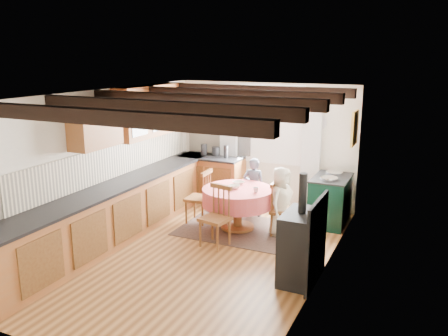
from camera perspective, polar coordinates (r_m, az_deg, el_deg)
The scene contains 41 objects.
floor at distance 7.21m, azimuth -2.71°, elevation -10.32°, with size 3.60×5.50×0.00m, color #AA723A.
ceiling at distance 6.60m, azimuth -2.95°, elevation 9.07°, with size 3.60×5.50×0.00m, color white.
wall_back at distance 9.26m, azimuth 5.07°, elevation 2.93°, with size 3.60×0.00×2.40m, color silver.
wall_front at distance 4.67m, azimuth -18.82°, elevation -8.92°, with size 3.60×0.00×2.40m, color silver.
wall_left at distance 7.78m, azimuth -14.67°, elevation 0.41°, with size 0.00×5.50×2.40m, color silver.
wall_right at distance 6.20m, azimuth 12.09°, elevation -2.83°, with size 0.00×5.50×2.40m, color silver.
beam_a at distance 4.93m, azimuth -13.85°, elevation 6.01°, with size 3.60×0.16×0.16m, color black.
beam_b at distance 5.74m, azimuth -7.62°, elevation 7.35°, with size 3.60×0.16×0.16m, color black.
beam_c at distance 6.60m, azimuth -2.94°, elevation 8.29°, with size 3.60×0.16×0.16m, color black.
beam_d at distance 7.50m, azimuth 0.65°, elevation 8.97°, with size 3.60×0.16×0.16m, color black.
beam_e at distance 8.42m, azimuth 3.47°, elevation 9.48°, with size 3.60×0.16×0.16m, color black.
splash_left at distance 7.99m, azimuth -13.20°, elevation 0.85°, with size 0.02×4.50×0.55m, color beige.
splash_back at distance 9.62m, azimuth -0.59°, elevation 3.39°, with size 1.40×0.02×0.55m, color beige.
base_cabinet_left at distance 7.81m, azimuth -12.61°, elevation -5.24°, with size 0.60×5.30×0.88m, color brown.
base_cabinet_back at distance 9.57m, azimuth -1.56°, elevation -1.34°, with size 1.30×0.60×0.88m, color brown.
worktop_left at distance 7.66m, azimuth -12.67°, elevation -2.01°, with size 0.64×5.30×0.04m, color black.
worktop_back at distance 9.44m, azimuth -1.64°, elevation 1.32°, with size 1.30×0.64×0.04m, color black.
wall_cabinet_glass at distance 8.50m, azimuth -8.95°, elevation 6.95°, with size 0.34×1.80×0.90m, color brown.
wall_cabinet_solid at distance 7.32m, azimuth -15.45°, elevation 5.12°, with size 0.34×0.90×0.70m, color brown.
window_frame at distance 9.15m, azimuth 5.68°, elevation 5.32°, with size 1.34×0.03×1.54m, color white.
window_pane at distance 9.16m, azimuth 5.69°, elevation 5.32°, with size 1.20×0.01×1.40m, color white.
curtain_left at distance 9.47m, azimuth 0.58°, elevation 2.60°, with size 0.35×0.10×2.10m, color silver.
curtain_right at distance 8.92m, azimuth 10.59°, elevation 1.66°, with size 0.35×0.10×2.10m, color silver.
curtain_rod at distance 9.00m, azimuth 5.60°, elevation 9.03°, with size 0.03×0.03×2.00m, color black.
wall_picture at distance 8.31m, azimuth 15.65°, elevation 4.71°, with size 0.04×0.50×0.60m, color gold.
wall_plate at distance 8.86m, azimuth 11.50°, elevation 5.48°, with size 0.30×0.30×0.02m, color silver.
rug at distance 8.11m, azimuth 1.66°, elevation -7.42°, with size 1.89×1.47×0.01m, color brown.
dining_table at distance 7.99m, azimuth 1.68°, elevation -5.03°, with size 1.20×1.20×0.73m, color #C85574, non-canonical shape.
chair_near at distance 7.28m, azimuth -1.13°, elevation -5.96°, with size 0.41×0.43×0.97m, color brown, non-canonical shape.
chair_left at distance 8.28m, azimuth -3.17°, elevation -3.47°, with size 0.42×0.44×0.97m, color brown, non-canonical shape.
chair_right at distance 7.76m, azimuth 7.20°, elevation -4.99°, with size 0.39×0.41×0.91m, color brown, non-canonical shape.
aga_range at distance 8.45m, azimuth 12.85°, elevation -3.81°, with size 0.61×0.94×0.87m, color black, non-canonical shape.
cast_iron_stove at distance 6.20m, azimuth 9.41°, elevation -7.26°, with size 0.44×0.74×1.47m, color black, non-canonical shape.
child_far at distance 8.59m, azimuth 3.65°, elevation -2.37°, with size 0.40×0.27×1.11m, color #464E5D.
child_right at distance 7.75m, azimuth 6.96°, elevation -4.06°, with size 0.57×0.37×1.16m, color beige.
bowl_a at distance 8.14m, azimuth 1.77°, elevation -1.81°, with size 0.20×0.20×0.05m, color silver.
bowl_b at distance 7.88m, azimuth 1.24°, elevation -2.30°, with size 0.19×0.19×0.06m, color silver.
cup at distance 7.67m, azimuth 3.92°, elevation -2.69°, with size 0.09×0.09×0.08m, color silver.
canister_tall at distance 9.55m, azimuth -2.46°, elevation 2.27°, with size 0.13×0.13×0.23m, color #262628.
canister_wide at distance 9.48m, azimuth -1.02°, elevation 2.06°, with size 0.16×0.16×0.18m, color #262628.
canister_slim at distance 9.27m, azimuth 0.23°, elevation 2.02°, with size 0.09×0.09×0.25m, color #262628.
Camera 1 is at (3.06, -5.82, 2.95)m, focal length 37.46 mm.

